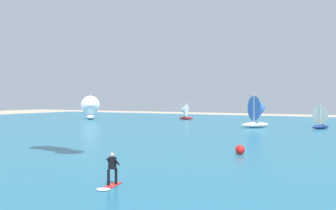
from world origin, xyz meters
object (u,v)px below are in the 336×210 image
object	(u,v)px
kitesurfer	(111,175)
sailboat_center_horizon	(259,111)
sailboat_far_left	(91,107)
sailboat_near_shore	(184,111)
marker_buoy	(240,150)
sailboat_mid_right	(323,116)

from	to	relation	value
kitesurfer	sailboat_center_horizon	distance (m)	41.71
sailboat_far_left	sailboat_near_shore	xyz separation A→B (m)	(17.50, 8.76, -0.85)
kitesurfer	marker_buoy	distance (m)	13.86
sailboat_far_left	sailboat_center_horizon	world-z (taller)	sailboat_far_left
sailboat_mid_right	sailboat_center_horizon	bearing A→B (deg)	-165.27
sailboat_center_horizon	sailboat_far_left	bearing A→B (deg)	171.22
kitesurfer	sailboat_mid_right	bearing A→B (deg)	83.41
sailboat_far_left	sailboat_center_horizon	bearing A→B (deg)	-8.78
sailboat_far_left	sailboat_center_horizon	distance (m)	37.48
sailboat_far_left	sailboat_near_shore	distance (m)	19.59
sailboat_mid_right	marker_buoy	world-z (taller)	sailboat_mid_right
sailboat_near_shore	marker_buoy	bearing A→B (deg)	-58.94
sailboat_far_left	sailboat_near_shore	size ratio (longest dim) A/B	1.50
kitesurfer	sailboat_mid_right	size ratio (longest dim) A/B	0.52
sailboat_near_shore	sailboat_center_horizon	bearing A→B (deg)	-36.55
kitesurfer	sailboat_center_horizon	xyz separation A→B (m)	(-3.63, 41.51, 1.86)
kitesurfer	sailboat_center_horizon	size ratio (longest dim) A/B	0.37
sailboat_center_horizon	marker_buoy	distance (m)	28.55
sailboat_mid_right	sailboat_center_horizon	distance (m)	9.01
kitesurfer	marker_buoy	xyz separation A→B (m)	(2.33, 13.66, -0.23)
sailboat_mid_right	kitesurfer	bearing A→B (deg)	-96.59
sailboat_far_left	sailboat_mid_right	size ratio (longest dim) A/B	1.43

